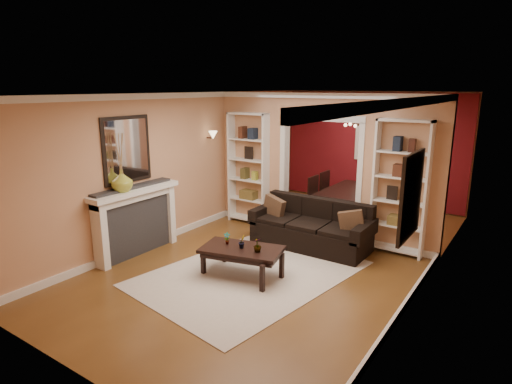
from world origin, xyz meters
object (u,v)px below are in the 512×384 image
Objects in this scene: coffee_table at (242,262)px; bookshelf_left at (249,169)px; bookshelf_right at (400,188)px; sofa at (311,225)px; dining_table at (351,203)px; fireplace at (137,222)px.

bookshelf_left is at bearing 108.75° from coffee_table.
bookshelf_right reaches higher than coffee_table.
dining_table is (-0.08, 2.11, -0.11)m from sofa.
fireplace is (-2.29, -1.95, 0.16)m from sofa.
coffee_table is 3.79m from dining_table.
coffee_table is 0.71× the size of fireplace.
coffee_table is at bearing -100.40° from sofa.
bookshelf_right is 4.47m from fireplace.
dining_table is at bearing 61.44° from fireplace.
sofa is 2.12m from dining_table.
dining_table is (1.67, 1.53, -0.84)m from bookshelf_left.
bookshelf_right is at bearing -137.08° from dining_table.
bookshelf_left is at bearing 132.54° from dining_table.
fireplace is at bearing -102.05° from bookshelf_left.
sofa is 1.26× the size of fireplace.
bookshelf_left is at bearing 180.00° from bookshelf_right.
sofa is 3.01m from fireplace.
coffee_table is 0.68× the size of dining_table.
sofa is 1.64m from bookshelf_right.
dining_table is at bearing 132.92° from bookshelf_right.
coffee_table is 2.03m from fireplace.
bookshelf_left is (-1.75, 0.58, 0.73)m from sofa.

